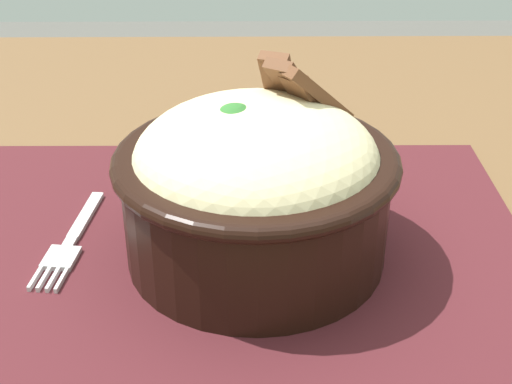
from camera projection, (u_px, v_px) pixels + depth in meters
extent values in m
cube|color=brown|center=(265.00, 249.00, 0.54)|extent=(1.06, 0.95, 0.02)
cube|color=#47191E|center=(230.00, 257.00, 0.51)|extent=(0.43, 0.35, 0.00)
cylinder|color=black|center=(256.00, 205.00, 0.49)|extent=(0.18, 0.18, 0.08)
torus|color=black|center=(256.00, 160.00, 0.47)|extent=(0.19, 0.19, 0.01)
ellipsoid|color=beige|center=(256.00, 159.00, 0.47)|extent=(0.21, 0.21, 0.08)
sphere|color=#2D682A|center=(277.00, 115.00, 0.48)|extent=(0.03, 0.03, 0.03)
sphere|color=#2D682A|center=(265.00, 138.00, 0.45)|extent=(0.03, 0.03, 0.03)
sphere|color=#2D682A|center=(236.00, 130.00, 0.46)|extent=(0.03, 0.03, 0.03)
cylinder|color=orange|center=(297.00, 124.00, 0.48)|extent=(0.02, 0.04, 0.01)
cylinder|color=orange|center=(227.00, 125.00, 0.48)|extent=(0.04, 0.01, 0.01)
cube|color=brown|center=(316.00, 95.00, 0.48)|extent=(0.06, 0.04, 0.05)
cube|color=brown|center=(305.00, 97.00, 0.49)|extent=(0.04, 0.04, 0.04)
cube|color=brown|center=(293.00, 88.00, 0.49)|extent=(0.04, 0.05, 0.05)
cube|color=brown|center=(279.00, 87.00, 0.50)|extent=(0.03, 0.04, 0.06)
cube|color=silver|center=(86.00, 215.00, 0.55)|extent=(0.02, 0.06, 0.00)
cube|color=silver|center=(70.00, 243.00, 0.52)|extent=(0.01, 0.01, 0.00)
cube|color=silver|center=(61.00, 258.00, 0.50)|extent=(0.02, 0.03, 0.00)
cube|color=silver|center=(35.00, 279.00, 0.48)|extent=(0.01, 0.02, 0.00)
cube|color=silver|center=(44.00, 279.00, 0.48)|extent=(0.01, 0.02, 0.00)
cube|color=silver|center=(53.00, 280.00, 0.48)|extent=(0.01, 0.02, 0.00)
cube|color=silver|center=(62.00, 280.00, 0.48)|extent=(0.01, 0.02, 0.00)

